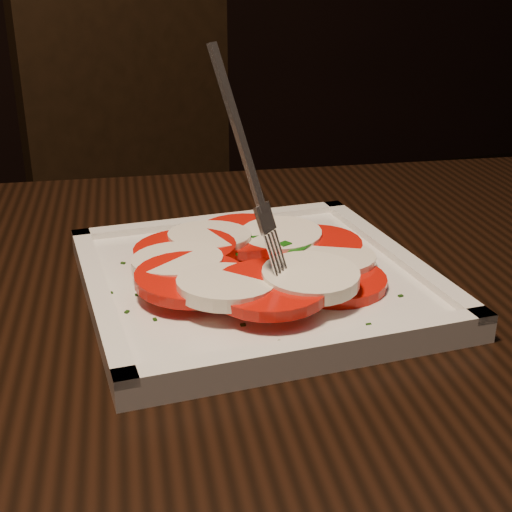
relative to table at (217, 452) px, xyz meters
The scene contains 5 objects.
table is the anchor object (origin of this frame).
chair 0.87m from the table, 81.63° to the left, with size 0.53×0.53×0.93m.
plate 0.13m from the table, 49.08° to the left, with size 0.25×0.25×0.01m, color white.
caprese_salad 0.15m from the table, 49.14° to the left, with size 0.21×0.22×0.03m.
fork 0.22m from the table, 47.40° to the left, with size 0.02×0.06×0.15m, color white, non-canonical shape.
Camera 1 is at (-0.20, -0.17, 0.99)m, focal length 50.00 mm.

